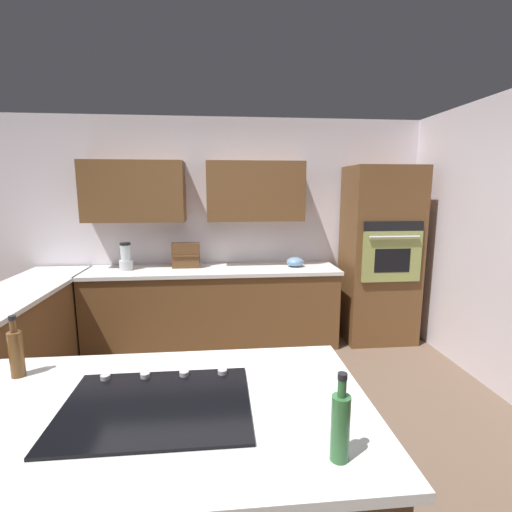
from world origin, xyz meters
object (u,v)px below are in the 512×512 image
at_px(blender, 126,258).
at_px(second_bottle, 340,425).
at_px(spice_rack, 186,255).
at_px(cooktop, 157,405).
at_px(wall_oven, 380,255).
at_px(oil_bottle, 16,352).
at_px(mixing_bowl, 295,262).

distance_m(blender, second_bottle, 3.41).
bearing_deg(spice_rack, cooktop, 92.49).
xyz_separation_m(cooktop, spice_rack, (0.12, -2.78, 0.14)).
bearing_deg(wall_oven, cooktop, 51.74).
distance_m(wall_oven, blender, 2.90).
relative_size(blender, spice_rack, 1.00).
bearing_deg(cooktop, wall_oven, -128.26).
distance_m(cooktop, oil_bottle, 0.78).
relative_size(wall_oven, spice_rack, 6.64).
bearing_deg(wall_oven, blender, -0.61).
xyz_separation_m(blender, mixing_bowl, (-1.90, 0.00, -0.08)).
bearing_deg(mixing_bowl, cooktop, 67.54).
xyz_separation_m(spice_rack, oil_bottle, (0.58, 2.46, -0.02)).
distance_m(blender, oil_bottle, 2.41).
bearing_deg(cooktop, oil_bottle, -24.69).
xyz_separation_m(mixing_bowl, spice_rack, (1.25, -0.05, 0.09)).
bearing_deg(mixing_bowl, wall_oven, 178.23).
xyz_separation_m(cooktop, oil_bottle, (0.70, -0.32, 0.11)).
distance_m(spice_rack, second_bottle, 3.25).
height_order(mixing_bowl, second_bottle, second_bottle).
distance_m(spice_rack, oil_bottle, 2.53).
bearing_deg(second_bottle, spice_rack, -76.26).
height_order(cooktop, spice_rack, spice_rack).
xyz_separation_m(cooktop, blender, (0.77, -2.73, 0.12)).
distance_m(mixing_bowl, second_bottle, 3.14).
bearing_deg(second_bottle, blender, -65.37).
relative_size(mixing_bowl, spice_rack, 0.64).
relative_size(mixing_bowl, oil_bottle, 0.65).
height_order(wall_oven, blender, wall_oven).
relative_size(spice_rack, oil_bottle, 1.02).
relative_size(cooktop, second_bottle, 2.48).
relative_size(cooktop, mixing_bowl, 3.85).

